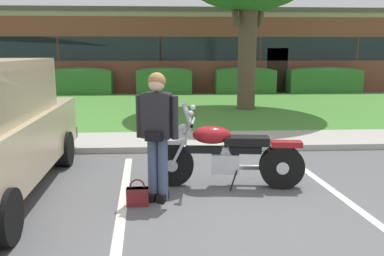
% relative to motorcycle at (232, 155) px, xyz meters
% --- Properties ---
extents(ground_plane, '(140.00, 140.00, 0.00)m').
position_rel_motorcycle_xyz_m(ground_plane, '(-0.18, -0.75, -0.49)').
color(ground_plane, '#565659').
extents(curb_strip, '(60.00, 0.20, 0.12)m').
position_rel_motorcycle_xyz_m(curb_strip, '(-0.18, 2.15, -0.43)').
color(curb_strip, '#ADA89E').
rests_on(curb_strip, ground).
extents(concrete_walk, '(60.00, 1.50, 0.08)m').
position_rel_motorcycle_xyz_m(concrete_walk, '(-0.18, 3.00, -0.45)').
color(concrete_walk, '#ADA89E').
rests_on(concrete_walk, ground).
extents(grass_lawn, '(60.00, 8.63, 0.06)m').
position_rel_motorcycle_xyz_m(grass_lawn, '(-0.18, 8.07, -0.46)').
color(grass_lawn, '#478433').
rests_on(grass_lawn, ground).
extents(stall_stripe_0, '(0.38, 4.40, 0.01)m').
position_rel_motorcycle_xyz_m(stall_stripe_0, '(-1.53, -0.55, -0.49)').
color(stall_stripe_0, silver).
rests_on(stall_stripe_0, ground).
extents(stall_stripe_1, '(0.38, 4.40, 0.01)m').
position_rel_motorcycle_xyz_m(stall_stripe_1, '(1.44, -0.55, -0.49)').
color(stall_stripe_1, silver).
rests_on(stall_stripe_1, ground).
extents(motorcycle, '(2.24, 0.82, 1.26)m').
position_rel_motorcycle_xyz_m(motorcycle, '(0.00, 0.00, 0.00)').
color(motorcycle, black).
rests_on(motorcycle, ground).
extents(rider_person, '(0.55, 0.37, 1.70)m').
position_rel_motorcycle_xyz_m(rider_person, '(-1.07, -0.46, 0.50)').
color(rider_person, black).
rests_on(rider_person, ground).
extents(handbag, '(0.28, 0.13, 0.36)m').
position_rel_motorcycle_xyz_m(handbag, '(-1.33, -0.66, -0.34)').
color(handbag, maroon).
rests_on(handbag, ground).
extents(hedge_left, '(2.75, 0.90, 1.24)m').
position_rel_motorcycle_xyz_m(hedge_left, '(-4.81, 12.66, 0.16)').
color(hedge_left, '#336B2D').
rests_on(hedge_left, ground).
extents(hedge_center_left, '(2.48, 0.90, 1.24)m').
position_rel_motorcycle_xyz_m(hedge_center_left, '(-1.11, 12.66, 0.16)').
color(hedge_center_left, '#336B2D').
rests_on(hedge_center_left, ground).
extents(hedge_center_right, '(2.73, 0.90, 1.24)m').
position_rel_motorcycle_xyz_m(hedge_center_right, '(2.59, 12.66, 0.16)').
color(hedge_center_right, '#336B2D').
rests_on(hedge_center_right, ground).
extents(hedge_right, '(3.36, 0.90, 1.24)m').
position_rel_motorcycle_xyz_m(hedge_right, '(6.29, 12.66, 0.16)').
color(hedge_right, '#336B2D').
rests_on(hedge_right, ground).
extents(brick_building, '(27.86, 11.97, 3.95)m').
position_rel_motorcycle_xyz_m(brick_building, '(-1.26, 19.25, 1.49)').
color(brick_building, brown).
rests_on(brick_building, ground).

